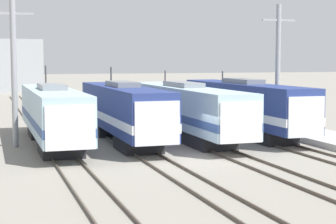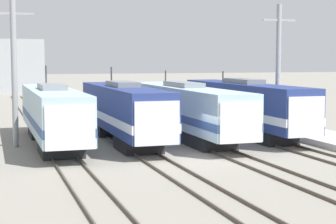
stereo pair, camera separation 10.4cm
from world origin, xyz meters
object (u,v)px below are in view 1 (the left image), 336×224
Objects in this scene: locomotive_center_left at (124,111)px; locomotive_center_right at (186,109)px; catenary_tower_right at (278,68)px; locomotive_far_right at (246,106)px; catenary_tower_left at (14,69)px; locomotive_far_left at (53,114)px.

locomotive_center_left is 4.94m from locomotive_center_right.
locomotive_far_right is at bearing 165.02° from catenary_tower_right.
catenary_tower_right is (7.16, -0.65, 3.00)m from locomotive_center_right.
catenary_tower_right is at bearing 1.47° from locomotive_center_left.
locomotive_center_left is 1.70× the size of catenary_tower_right.
locomotive_center_right is 1.11× the size of locomotive_far_right.
catenary_tower_left is (-16.96, -0.62, 2.91)m from locomotive_far_right.
locomotive_far_left is at bearing 178.52° from locomotive_center_left.
locomotive_far_right is 1.82× the size of catenary_tower_right.
locomotive_far_left is at bearing -175.07° from locomotive_center_right.
locomotive_center_right is at bearing 179.61° from locomotive_far_right.
catenary_tower_right is at bearing -5.21° from locomotive_center_right.
locomotive_center_left reaches higher than locomotive_center_right.
locomotive_far_left is at bearing -179.38° from catenary_tower_right.
locomotive_center_left is 9.73m from locomotive_far_right.
catenary_tower_left reaches higher than locomotive_center_right.
locomotive_far_right is at bearing 3.16° from locomotive_far_left.
locomotive_center_right is 7.79m from catenary_tower_right.
locomotive_far_right is 3.77m from catenary_tower_right.
catenary_tower_left is (-12.12, -0.65, 3.00)m from locomotive_center_right.
locomotive_far_right is at bearing 2.09° from catenary_tower_left.
locomotive_far_right is 1.82× the size of catenary_tower_left.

